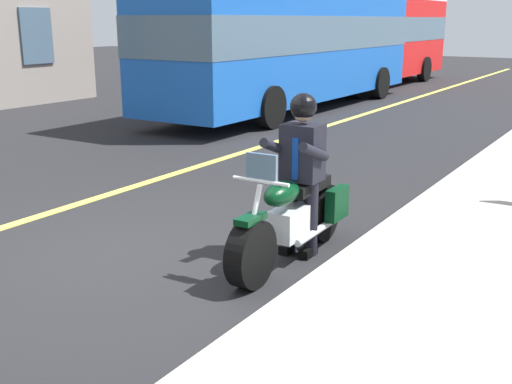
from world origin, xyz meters
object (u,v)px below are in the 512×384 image
(motorcycle_main, at_px, (293,218))
(bus_far, at_px, (368,36))
(bus_near, at_px, (293,41))
(rider_main, at_px, (302,160))

(motorcycle_main, bearing_deg, bus_far, -159.68)
(motorcycle_main, xyz_separation_m, bus_near, (-10.16, -5.66, 1.42))
(bus_far, bearing_deg, motorcycle_main, 20.32)
(motorcycle_main, relative_size, bus_far, 0.20)
(motorcycle_main, relative_size, bus_near, 0.20)
(bus_far, bearing_deg, bus_near, 5.31)
(bus_near, bearing_deg, rider_main, 29.54)
(bus_near, distance_m, bus_far, 6.86)
(bus_near, bearing_deg, motorcycle_main, 29.11)
(motorcycle_main, relative_size, rider_main, 1.27)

